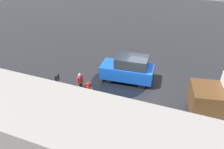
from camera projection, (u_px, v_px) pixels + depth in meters
The scene contains 8 objects.
ground_plane at pixel (141, 84), 16.44m from camera, with size 60.00×60.00×0.00m, color black.
kerb_strip at pixel (123, 121), 13.10m from camera, with size 24.00×3.20×0.04m, color gray.
moving_hatchback at pixel (128, 69), 16.37m from camera, with size 4.04×2.06×2.06m.
fire_hydrant at pixel (89, 87), 15.48m from camera, with size 0.42×0.31×0.80m.
pedestrian at pixel (80, 80), 15.73m from camera, with size 0.32×0.55×1.22m.
metal_railing at pixel (135, 130), 11.56m from camera, with size 7.29×0.04×1.05m.
sign_post at pixel (58, 86), 13.51m from camera, with size 0.07×0.44×2.40m.
puddle_patch at pixel (119, 82), 16.73m from camera, with size 4.31×4.31×0.01m, color black.
Camera 1 is at (-2.82, 13.42, 9.35)m, focal length 35.00 mm.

